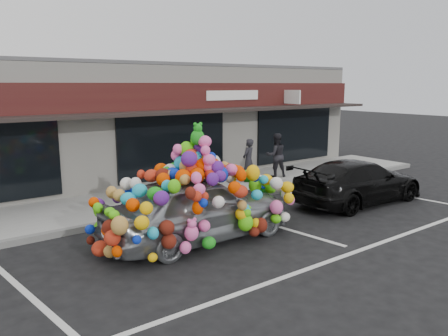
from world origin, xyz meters
TOP-DOWN VIEW (x-y plane):
  - ground at (0.00, 0.00)m, footprint 90.00×90.00m
  - shop_building at (0.00, 8.44)m, footprint 24.00×7.20m
  - sidewalk at (0.00, 4.00)m, footprint 26.00×3.00m
  - kerb at (0.00, 2.50)m, footprint 26.00×0.18m
  - parking_stripe_left at (-3.20, 0.20)m, footprint 0.73×4.37m
  - parking_stripe_mid at (2.80, 0.20)m, footprint 0.73×4.37m
  - parking_stripe_right at (8.20, 0.20)m, footprint 0.73×4.37m
  - lane_line at (2.00, -2.30)m, footprint 14.00×0.12m
  - toy_car at (0.71, 0.36)m, footprint 3.25×4.78m
  - black_sedan at (6.37, 0.18)m, footprint 1.98×4.60m
  - pedestrian_a at (5.13, 3.92)m, footprint 0.65×0.54m
  - pedestrian_b at (6.47, 3.94)m, footprint 0.96×0.86m

SIDE VIEW (x-z plane):
  - ground at x=0.00m, z-range 0.00..0.00m
  - parking_stripe_left at x=-3.20m, z-range 0.00..0.01m
  - parking_stripe_mid at x=2.80m, z-range 0.00..0.01m
  - parking_stripe_right at x=8.20m, z-range 0.00..0.01m
  - lane_line at x=2.00m, z-range 0.00..0.01m
  - sidewalk at x=0.00m, z-range 0.00..0.15m
  - kerb at x=0.00m, z-range -0.01..0.15m
  - black_sedan at x=6.37m, z-range 0.00..1.32m
  - pedestrian_a at x=5.13m, z-range 0.15..1.68m
  - toy_car at x=0.71m, z-range -0.45..2.34m
  - pedestrian_b at x=6.47m, z-range 0.15..1.78m
  - shop_building at x=0.00m, z-range 0.01..4.32m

